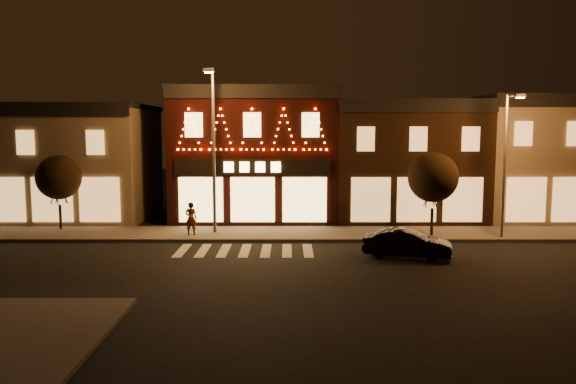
{
  "coord_description": "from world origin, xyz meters",
  "views": [
    {
      "loc": [
        2.07,
        -22.14,
        5.75
      ],
      "look_at": [
        2.05,
        4.0,
        2.81
      ],
      "focal_mm": 34.89,
      "sensor_mm": 36.0,
      "label": 1
    }
  ],
  "objects": [
    {
      "name": "tree_right",
      "position": [
        9.69,
        7.16,
        3.23
      ],
      "size": [
        2.64,
        2.64,
        4.41
      ],
      "rotation": [
        0.0,
        0.0,
        0.18
      ],
      "color": "black",
      "rests_on": "sidewalk_far"
    },
    {
      "name": "dark_sedan",
      "position": [
        7.41,
        2.56,
        0.64
      ],
      "size": [
        4.13,
        2.38,
        1.29
      ],
      "primitive_type": "imported",
      "rotation": [
        0.0,
        0.0,
        1.29
      ],
      "color": "black",
      "rests_on": "ground"
    },
    {
      "name": "building_right_b",
      "position": [
        18.5,
        13.99,
        3.91
      ],
      "size": [
        9.2,
        8.28,
        7.8
      ],
      "color": "#716550",
      "rests_on": "ground"
    },
    {
      "name": "pedestrian",
      "position": [
        -3.12,
        7.26,
        1.03
      ],
      "size": [
        0.65,
        0.44,
        1.75
      ],
      "primitive_type": "imported",
      "rotation": [
        0.0,
        0.0,
        3.11
      ],
      "color": "gray",
      "rests_on": "sidewalk_far"
    },
    {
      "name": "ground",
      "position": [
        0.0,
        0.0,
        0.0
      ],
      "size": [
        120.0,
        120.0,
        0.0
      ],
      "primitive_type": "plane",
      "color": "black",
      "rests_on": "ground"
    },
    {
      "name": "sidewalk_far",
      "position": [
        2.0,
        8.0,
        0.07
      ],
      "size": [
        44.0,
        4.0,
        0.15
      ],
      "primitive_type": "cube",
      "color": "#47423D",
      "rests_on": "ground"
    },
    {
      "name": "building_pulp",
      "position": [
        0.0,
        13.98,
        4.16
      ],
      "size": [
        10.2,
        8.34,
        8.3
      ],
      "color": "black",
      "rests_on": "ground"
    },
    {
      "name": "building_right_a",
      "position": [
        9.5,
        13.99,
        3.76
      ],
      "size": [
        9.2,
        8.28,
        7.5
      ],
      "color": "black",
      "rests_on": "ground"
    },
    {
      "name": "building_left",
      "position": [
        -13.0,
        13.99,
        3.66
      ],
      "size": [
        12.2,
        8.28,
        7.3
      ],
      "color": "#716550",
      "rests_on": "ground"
    },
    {
      "name": "tree_left",
      "position": [
        -10.83,
        9.09,
        3.06
      ],
      "size": [
        2.49,
        2.49,
        4.16
      ],
      "rotation": [
        0.0,
        0.0,
        0.17
      ],
      "color": "black",
      "rests_on": "sidewalk_far"
    },
    {
      "name": "streetlamp_right",
      "position": [
        13.2,
        6.38,
        4.47
      ],
      "size": [
        0.47,
        1.68,
        7.35
      ],
      "rotation": [
        0.0,
        0.0,
        -0.03
      ],
      "color": "#59595E",
      "rests_on": "sidewalk_far"
    },
    {
      "name": "streetlamp_mid",
      "position": [
        -1.96,
        7.79,
        5.26
      ],
      "size": [
        0.55,
        1.99,
        8.72
      ],
      "rotation": [
        0.0,
        0.0,
        -0.03
      ],
      "color": "#59595E",
      "rests_on": "sidewalk_far"
    }
  ]
}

